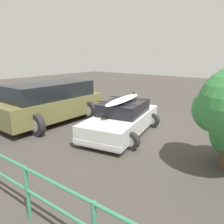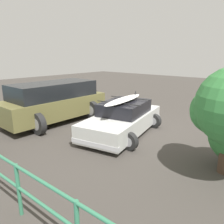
{
  "view_description": "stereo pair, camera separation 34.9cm",
  "coord_description": "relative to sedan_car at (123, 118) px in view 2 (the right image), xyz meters",
  "views": [
    {
      "loc": [
        -4.59,
        6.7,
        2.88
      ],
      "look_at": [
        -0.07,
        0.97,
        0.95
      ],
      "focal_mm": 35.0,
      "sensor_mm": 36.0,
      "label": 1
    },
    {
      "loc": [
        -4.85,
        6.47,
        2.88
      ],
      "look_at": [
        -0.07,
        0.97,
        0.95
      ],
      "focal_mm": 35.0,
      "sensor_mm": 36.0,
      "label": 2
    }
  ],
  "objects": [
    {
      "name": "sedan_car",
      "position": [
        0.0,
        0.0,
        0.0
      ],
      "size": [
        2.71,
        4.22,
        1.48
      ],
      "color": "silver",
      "rests_on": "ground"
    },
    {
      "name": "suv_car",
      "position": [
        3.19,
        0.78,
        0.33
      ],
      "size": [
        2.66,
        4.74,
        1.73
      ],
      "color": "brown",
      "rests_on": "ground"
    },
    {
      "name": "ground_plane",
      "position": [
        0.06,
        -0.33,
        -0.58
      ],
      "size": [
        44.0,
        44.0,
        0.02
      ],
      "primitive_type": "cube",
      "color": "#423D38",
      "rests_on": "ground"
    }
  ]
}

